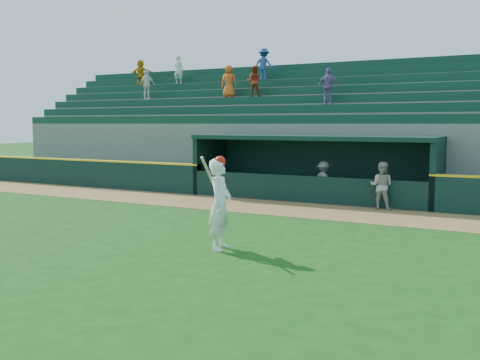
{
  "coord_description": "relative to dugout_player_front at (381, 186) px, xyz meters",
  "views": [
    {
      "loc": [
        7.12,
        -11.94,
        2.93
      ],
      "look_at": [
        0.0,
        1.6,
        1.3
      ],
      "focal_mm": 40.0,
      "sensor_mm": 36.0,
      "label": 1
    }
  ],
  "objects": [
    {
      "name": "batter_at_plate",
      "position": [
        -1.98,
        -7.59,
        0.27
      ],
      "size": [
        0.64,
        0.91,
        2.2
      ],
      "color": "white",
      "rests_on": "ground"
    },
    {
      "name": "ground",
      "position": [
        -2.98,
        -6.28,
        -0.81
      ],
      "size": [
        120.0,
        120.0,
        0.0
      ],
      "primitive_type": "plane",
      "color": "#164411",
      "rests_on": "ground"
    },
    {
      "name": "field_wall_left",
      "position": [
        -15.23,
        0.27,
        -0.21
      ],
      "size": [
        15.5,
        0.3,
        1.2
      ],
      "primitive_type": "cube",
      "color": "black",
      "rests_on": "ground"
    },
    {
      "name": "warning_track",
      "position": [
        -2.98,
        -1.38,
        -0.81
      ],
      "size": [
        40.0,
        3.0,
        0.01
      ],
      "primitive_type": "cube",
      "color": "olive",
      "rests_on": "ground"
    },
    {
      "name": "wall_stripe_left",
      "position": [
        -15.23,
        0.27,
        0.42
      ],
      "size": [
        15.5,
        0.32,
        0.06
      ],
      "primitive_type": "cube",
      "color": "yellow",
      "rests_on": "field_wall_left"
    },
    {
      "name": "dugout_player_inside",
      "position": [
        -2.46,
        1.19,
        -0.07
      ],
      "size": [
        1.09,
        0.82,
        1.49
      ],
      "primitive_type": "imported",
      "rotation": [
        0.0,
        0.0,
        2.83
      ],
      "color": "#999994",
      "rests_on": "ground"
    },
    {
      "name": "stands",
      "position": [
        -2.98,
        6.29,
        1.59
      ],
      "size": [
        34.5,
        6.25,
        7.42
      ],
      "color": "slate",
      "rests_on": "ground"
    },
    {
      "name": "dugout_player_front",
      "position": [
        0.0,
        0.0,
        0.0
      ],
      "size": [
        0.79,
        0.62,
        1.63
      ],
      "primitive_type": "imported",
      "rotation": [
        0.0,
        0.0,
        3.15
      ],
      "color": "#A0A09B",
      "rests_on": "ground"
    },
    {
      "name": "dugout",
      "position": [
        -2.98,
        1.72,
        0.54
      ],
      "size": [
        9.4,
        2.8,
        2.46
      ],
      "color": "#62635E",
      "rests_on": "ground"
    }
  ]
}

